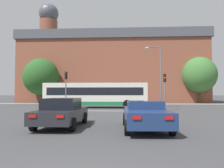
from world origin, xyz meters
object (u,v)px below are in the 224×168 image
Objects in this scene: car_roadster_right at (145,115)px; pedestrian_waiting at (139,98)px; car_saloon_left at (62,112)px; bus_crossing_lead at (96,95)px; traffic_light_near_right at (165,86)px; traffic_light_near_left at (66,84)px; street_lamp_junction at (158,70)px.

pedestrian_waiting reaches higher than car_roadster_right.
pedestrian_waiting is (5.80, 25.69, 0.25)m from car_saloon_left.
bus_crossing_lead is (-4.48, 15.81, 0.90)m from car_roadster_right.
traffic_light_near_left reaches higher than traffic_light_near_right.
pedestrian_waiting is (6.01, 10.54, -0.59)m from bus_crossing_lead.
car_saloon_left is 0.60× the size of street_lamp_junction.
pedestrian_waiting is at bearing 96.00° from traffic_light_near_right.
traffic_light_near_right reaches higher than car_roadster_right.
traffic_light_near_right is at bearing 56.71° from car_saloon_left.
traffic_light_near_left is at bearing -159.91° from pedestrian_waiting.
traffic_light_near_left is at bearing -38.43° from bus_crossing_lead.
car_roadster_right is 0.39× the size of bus_crossing_lead.
pedestrian_waiting is (1.53, 26.35, 0.31)m from car_roadster_right.
street_lamp_junction reaches higher than pedestrian_waiting.
traffic_light_near_right is at bearing 60.84° from bus_crossing_lead.
pedestrian_waiting is (8.77, 14.02, -1.74)m from traffic_light_near_left.
bus_crossing_lead is 3.32× the size of traffic_light_near_right.
car_roadster_right is 12.13m from traffic_light_near_right.
car_roadster_right is 16.45m from bus_crossing_lead.
car_saloon_left is 2.64× the size of pedestrian_waiting.
car_roadster_right is (4.26, -0.66, -0.05)m from car_saloon_left.
car_roadster_right is 0.63× the size of street_lamp_junction.
car_saloon_left is at bearing -140.59° from pedestrian_waiting.
car_saloon_left is 17.68m from street_lamp_junction.
traffic_light_near_left reaches higher than car_saloon_left.
street_lamp_junction is (10.39, 3.91, 1.84)m from traffic_light_near_left.
traffic_light_near_right is 5.09m from street_lamp_junction.
street_lamp_junction is at bearing 93.22° from bus_crossing_lead.
street_lamp_junction is at bearing 65.17° from car_saloon_left.
bus_crossing_lead is (-0.21, 15.15, 0.85)m from car_saloon_left.
traffic_light_near_right reaches higher than pedestrian_waiting.
traffic_light_near_right is 14.92m from pedestrian_waiting.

